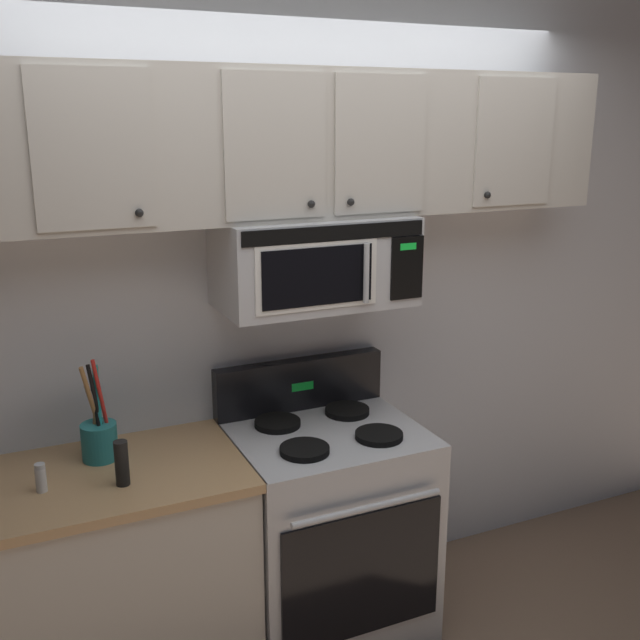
% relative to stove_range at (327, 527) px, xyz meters
% --- Properties ---
extents(back_wall, '(5.20, 0.10, 2.70)m').
position_rel_stove_range_xyz_m(back_wall, '(0.00, 0.37, 0.88)').
color(back_wall, silver).
rests_on(back_wall, ground_plane).
extents(stove_range, '(0.76, 0.69, 1.12)m').
position_rel_stove_range_xyz_m(stove_range, '(0.00, 0.00, 0.00)').
color(stove_range, '#B7BABF').
rests_on(stove_range, ground_plane).
extents(over_range_microwave, '(0.76, 0.43, 0.35)m').
position_rel_stove_range_xyz_m(over_range_microwave, '(-0.00, 0.12, 1.11)').
color(over_range_microwave, '#B7BABF').
extents(upper_cabinets, '(2.50, 0.36, 0.55)m').
position_rel_stove_range_xyz_m(upper_cabinets, '(-0.00, 0.15, 1.56)').
color(upper_cabinets, '#BCB7AD').
extents(counter_segment, '(0.93, 0.65, 0.90)m').
position_rel_stove_range_xyz_m(counter_segment, '(-0.84, 0.01, -0.02)').
color(counter_segment, '#BCB7AD').
rests_on(counter_segment, ground_plane).
extents(utensil_crock_teal, '(0.13, 0.13, 0.39)m').
position_rel_stove_range_xyz_m(utensil_crock_teal, '(-0.87, 0.13, 0.53)').
color(utensil_crock_teal, teal).
rests_on(utensil_crock_teal, counter_segment).
extents(salt_shaker, '(0.04, 0.04, 0.10)m').
position_rel_stove_range_xyz_m(salt_shaker, '(-1.09, -0.05, 0.48)').
color(salt_shaker, white).
rests_on(salt_shaker, counter_segment).
extents(pepper_mill, '(0.05, 0.05, 0.16)m').
position_rel_stove_range_xyz_m(pepper_mill, '(-0.83, -0.11, 0.51)').
color(pepper_mill, black).
rests_on(pepper_mill, counter_segment).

